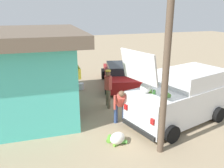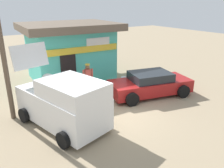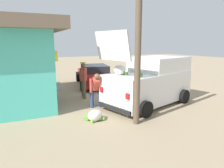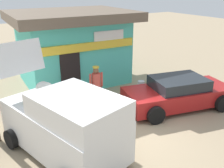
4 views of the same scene
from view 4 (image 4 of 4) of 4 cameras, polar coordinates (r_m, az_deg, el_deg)
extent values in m
plane|color=#9E896B|center=(8.82, 5.25, -11.19)|extent=(60.00, 60.00, 0.00)
cube|color=#4CC6B7|center=(13.26, -8.73, 7.26)|extent=(4.98, 3.94, 3.11)
cube|color=yellow|center=(11.38, -5.35, 8.31)|extent=(4.58, 0.32, 0.36)
cube|color=black|center=(11.42, -9.18, 2.01)|extent=(0.90, 0.10, 2.00)
cube|color=white|center=(11.79, -0.67, 10.41)|extent=(1.50, 0.13, 0.60)
cube|color=brown|center=(12.95, -9.18, 14.87)|extent=(5.99, 4.94, 0.43)
cube|color=white|center=(7.72, -10.92, -9.77)|extent=(2.78, 4.29, 1.25)
cube|color=white|center=(6.74, -7.63, -5.34)|extent=(2.32, 2.82, 0.62)
cube|color=black|center=(5.99, -0.30, -9.12)|extent=(1.51, 0.48, 0.47)
cube|color=white|center=(8.72, -19.98, 5.56)|extent=(1.65, 0.69, 1.04)
ellipsoid|color=silver|center=(8.55, -14.56, -0.83)|extent=(0.45, 0.37, 0.37)
ellipsoid|color=silver|center=(8.61, -15.18, -0.70)|extent=(0.46, 0.38, 0.38)
cylinder|color=green|center=(8.38, -15.73, -2.38)|extent=(0.25, 0.21, 0.11)
cylinder|color=#639E3F|center=(8.03, -18.21, -3.57)|extent=(0.24, 0.17, 0.15)
cylinder|color=#5C9834|center=(8.56, -15.12, -1.65)|extent=(0.29, 0.32, 0.15)
cube|color=black|center=(9.51, -18.05, -7.94)|extent=(1.69, 0.52, 0.16)
cube|color=red|center=(8.98, -22.43, -5.97)|extent=(0.15, 0.09, 0.20)
cube|color=red|center=(9.55, -14.83, -3.35)|extent=(0.15, 0.09, 0.20)
cylinder|color=black|center=(7.68, 1.62, -13.84)|extent=(0.37, 0.65, 0.61)
cylinder|color=black|center=(8.59, -21.53, -11.32)|extent=(0.37, 0.65, 0.61)
cylinder|color=black|center=(9.41, -10.85, -7.12)|extent=(0.37, 0.65, 0.61)
cube|color=maroon|center=(10.75, 14.42, -2.46)|extent=(4.63, 2.69, 0.65)
cube|color=#1E2328|center=(10.55, 14.69, 0.24)|extent=(2.38, 1.98, 0.43)
cylinder|color=black|center=(11.01, 23.50, -4.04)|extent=(0.71, 0.37, 0.68)
cylinder|color=black|center=(12.33, 17.77, -0.57)|extent=(0.71, 0.37, 0.68)
cylinder|color=black|center=(9.38, 9.78, -6.89)|extent=(0.71, 0.37, 0.68)
cylinder|color=black|center=(10.91, 5.10, -2.48)|extent=(0.71, 0.37, 0.68)
cylinder|color=#726047|center=(10.39, -4.35, -3.16)|extent=(0.15, 0.15, 0.86)
cylinder|color=#726047|center=(10.50, -2.61, -2.85)|extent=(0.15, 0.15, 0.86)
cylinder|color=#CC4C3F|center=(10.16, -3.56, 0.78)|extent=(0.38, 0.38, 0.61)
sphere|color=brown|center=(10.02, -3.62, 3.03)|extent=(0.23, 0.23, 0.23)
cylinder|color=gold|center=(9.98, -3.63, 3.78)|extent=(0.26, 0.26, 0.05)
cylinder|color=#CC4C3F|center=(10.08, -4.84, 0.66)|extent=(0.09, 0.09, 0.58)
cylinder|color=#CC4C3F|center=(10.24, -2.31, 1.05)|extent=(0.09, 0.09, 0.58)
cylinder|color=navy|center=(9.74, -11.97, -5.46)|extent=(0.15, 0.15, 0.82)
cylinder|color=navy|center=(10.05, -12.16, -4.62)|extent=(0.15, 0.15, 0.82)
cylinder|color=#CC4C3F|center=(9.63, -13.39, -1.71)|extent=(0.69, 0.49, 0.67)
sphere|color=brown|center=(9.50, -15.00, -0.08)|extent=(0.22, 0.22, 0.22)
cylinder|color=#CC4C3F|center=(9.42, -14.32, -2.62)|extent=(0.09, 0.09, 0.55)
cylinder|color=#CC4C3F|center=(9.86, -14.48, -1.53)|extent=(0.09, 0.09, 0.55)
ellipsoid|color=silver|center=(10.24, -20.48, -6.44)|extent=(0.69, 0.73, 0.38)
cylinder|color=#69B435|center=(10.35, -21.18, -7.08)|extent=(0.19, 0.27, 0.10)
cylinder|color=#62B338|center=(10.51, -19.44, -6.24)|extent=(0.37, 0.29, 0.15)
cylinder|color=#5AB53E|center=(10.27, -18.78, -6.99)|extent=(0.24, 0.24, 0.10)
cylinder|color=#4E8D2E|center=(10.19, -19.62, -7.19)|extent=(0.34, 0.35, 0.15)
cylinder|color=#53A640|center=(10.14, -20.64, -7.57)|extent=(0.22, 0.30, 0.13)
cylinder|color=silver|center=(12.51, 6.48, -0.12)|extent=(0.34, 0.34, 0.36)
camera|label=1|loc=(12.54, -56.70, 10.16)|focal=37.40mm
camera|label=2|loc=(1.81, 166.55, -20.59)|focal=36.11mm
camera|label=3|loc=(12.76, -53.65, 3.21)|focal=33.07mm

